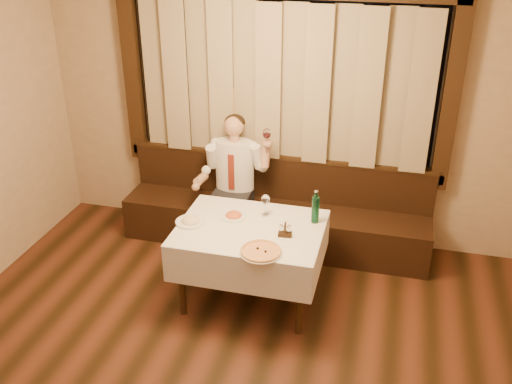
% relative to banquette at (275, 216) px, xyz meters
% --- Properties ---
extents(room, '(5.01, 6.01, 2.81)m').
position_rel_banquette_xyz_m(room, '(-0.00, -1.75, 1.19)').
color(room, black).
rests_on(room, ground).
extents(banquette, '(3.20, 0.61, 0.94)m').
position_rel_banquette_xyz_m(banquette, '(0.00, 0.00, 0.00)').
color(banquette, black).
rests_on(banquette, ground).
extents(dining_table, '(1.27, 0.97, 0.76)m').
position_rel_banquette_xyz_m(dining_table, '(0.00, -1.02, 0.34)').
color(dining_table, black).
rests_on(dining_table, ground).
extents(pizza, '(0.35, 0.35, 0.04)m').
position_rel_banquette_xyz_m(pizza, '(0.19, -1.40, 0.46)').
color(pizza, white).
rests_on(pizza, dining_table).
extents(pasta_red, '(0.24, 0.24, 0.08)m').
position_rel_banquette_xyz_m(pasta_red, '(-0.19, -0.89, 0.48)').
color(pasta_red, white).
rests_on(pasta_red, dining_table).
extents(pasta_cream, '(0.27, 0.27, 0.09)m').
position_rel_banquette_xyz_m(pasta_cream, '(-0.53, -1.08, 0.48)').
color(pasta_cream, white).
rests_on(pasta_cream, dining_table).
extents(green_bottle, '(0.07, 0.07, 0.31)m').
position_rel_banquette_xyz_m(green_bottle, '(0.53, -0.80, 0.58)').
color(green_bottle, '#104D2E').
rests_on(green_bottle, dining_table).
extents(table_wine_glass, '(0.08, 0.08, 0.21)m').
position_rel_banquette_xyz_m(table_wine_glass, '(0.08, -0.79, 0.60)').
color(table_wine_glass, white).
rests_on(table_wine_glass, dining_table).
extents(cruet_caddy, '(0.12, 0.07, 0.13)m').
position_rel_banquette_xyz_m(cruet_caddy, '(0.32, -1.10, 0.49)').
color(cruet_caddy, black).
rests_on(cruet_caddy, dining_table).
extents(seated_man, '(0.76, 0.57, 1.40)m').
position_rel_banquette_xyz_m(seated_man, '(-0.43, -0.09, 0.50)').
color(seated_man, black).
rests_on(seated_man, ground).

